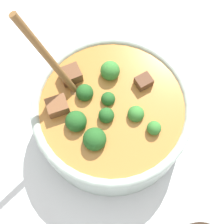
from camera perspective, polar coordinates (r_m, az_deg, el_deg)
ground_plane at (r=0.63m, az=0.00°, el=-2.24°), size 4.00×4.00×0.00m
stew_bowl at (r=0.58m, az=-0.09°, el=-0.26°), size 0.29×0.29×0.27m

